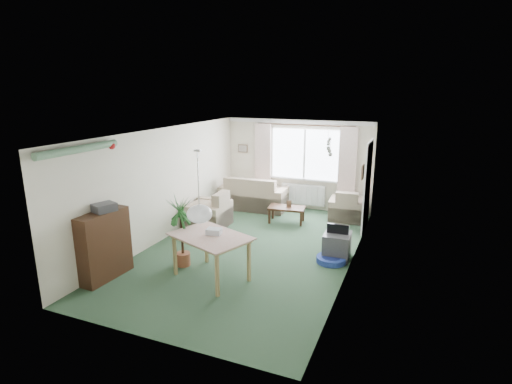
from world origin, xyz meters
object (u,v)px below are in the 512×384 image
at_px(sofa, 254,192).
at_px(dining_table, 211,257).
at_px(coffee_table, 287,215).
at_px(houseplant, 182,232).
at_px(tv_cube, 337,246).
at_px(armchair_left, 207,209).
at_px(pet_bed, 331,259).
at_px(bookshelf, 104,245).
at_px(armchair_corner, 347,205).

distance_m(sofa, dining_table, 4.24).
xyz_separation_m(coffee_table, houseplant, (-1.02, -3.07, 0.46)).
relative_size(dining_table, tv_cube, 2.23).
height_order(armchair_left, pet_bed, armchair_left).
relative_size(bookshelf, dining_table, 0.98).
distance_m(coffee_table, houseplant, 3.26).
height_order(sofa, bookshelf, bookshelf).
bearing_deg(sofa, armchair_corner, 176.78).
height_order(coffee_table, pet_bed, coffee_table).
height_order(armchair_left, houseplant, houseplant).
xyz_separation_m(sofa, armchair_corner, (2.53, -0.02, -0.06)).
distance_m(dining_table, pet_bed, 2.31).
bearing_deg(bookshelf, dining_table, 24.67).
bearing_deg(armchair_corner, bookshelf, 50.62).
bearing_deg(bookshelf, tv_cube, 36.48).
xyz_separation_m(coffee_table, tv_cube, (1.56, -1.64, 0.05)).
xyz_separation_m(armchair_corner, tv_cube, (0.22, -2.44, -0.14)).
distance_m(armchair_corner, tv_cube, 2.45).
distance_m(tv_cube, pet_bed, 0.32).
xyz_separation_m(dining_table, tv_cube, (1.84, 1.67, -0.13)).
xyz_separation_m(armchair_corner, coffee_table, (-1.33, -0.80, -0.19)).
height_order(sofa, pet_bed, sofa).
relative_size(houseplant, dining_table, 1.09).
relative_size(bookshelf, tv_cube, 2.18).
relative_size(houseplant, pet_bed, 2.39).
bearing_deg(dining_table, tv_cube, 42.25).
bearing_deg(armchair_corner, dining_table, 63.83).
bearing_deg(sofa, coffee_table, 142.78).
distance_m(armchair_left, houseplant, 2.17).
relative_size(armchair_corner, houseplant, 0.65).
bearing_deg(houseplant, tv_cube, 28.93).
distance_m(armchair_corner, dining_table, 4.42).
height_order(sofa, dining_table, sofa).
xyz_separation_m(coffee_table, pet_bed, (1.51, -1.89, -0.14)).
bearing_deg(armchair_corner, pet_bed, 89.02).
height_order(sofa, armchair_left, sofa).
relative_size(armchair_left, bookshelf, 0.81).
bearing_deg(houseplant, armchair_left, 106.79).
distance_m(coffee_table, tv_cube, 2.26).
relative_size(armchair_corner, dining_table, 0.71).
xyz_separation_m(sofa, tv_cube, (2.75, -2.46, -0.20)).
xyz_separation_m(armchair_left, dining_table, (1.36, -2.32, -0.05)).
height_order(armchair_corner, bookshelf, bookshelf).
bearing_deg(pet_bed, tv_cube, 78.80).
bearing_deg(coffee_table, bookshelf, -116.41).
relative_size(dining_table, pet_bed, 2.20).
bearing_deg(houseplant, dining_table, -18.80).
xyz_separation_m(tv_cube, pet_bed, (-0.05, -0.25, -0.19)).
xyz_separation_m(sofa, pet_bed, (2.70, -2.72, -0.39)).
bearing_deg(coffee_table, armchair_corner, 30.93).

